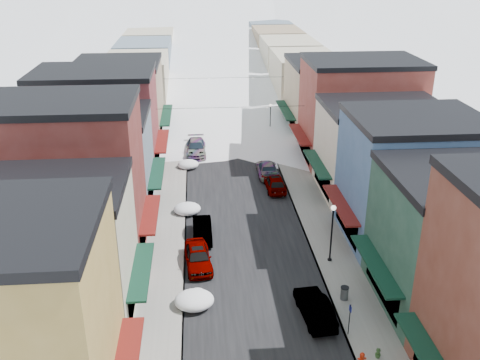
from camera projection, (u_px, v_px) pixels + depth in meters
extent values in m
cube|color=black|center=(222.00, 112.00, 79.54)|extent=(10.00, 160.00, 0.01)
cube|color=gray|center=(178.00, 112.00, 79.02)|extent=(3.20, 160.00, 0.15)
cube|color=gray|center=(266.00, 110.00, 80.00)|extent=(3.20, 160.00, 0.15)
cube|color=slate|center=(188.00, 112.00, 79.13)|extent=(0.10, 160.00, 0.15)
cube|color=slate|center=(256.00, 111.00, 79.89)|extent=(0.10, 160.00, 0.15)
cube|color=#A7863D|center=(1.00, 333.00, 25.09)|extent=(10.00, 8.50, 11.00)
cube|color=#BAB496|center=(49.00, 257.00, 33.27)|extent=(10.00, 8.00, 9.00)
cube|color=black|center=(38.00, 187.00, 31.40)|extent=(10.20, 8.20, 0.50)
cube|color=#0D3121|center=(141.00, 271.00, 34.20)|extent=(1.20, 6.80, 0.15)
cube|color=maroon|center=(66.00, 184.00, 39.97)|extent=(11.00, 8.00, 12.00)
cube|color=black|center=(54.00, 102.00, 37.51)|extent=(11.20, 8.20, 0.50)
cube|color=maroon|center=(150.00, 214.00, 41.53)|extent=(1.20, 6.80, 0.15)
cube|color=slate|center=(94.00, 164.00, 48.48)|extent=(10.00, 9.00, 8.50)
cube|color=black|center=(89.00, 116.00, 46.71)|extent=(10.20, 9.20, 0.50)
cube|color=#0D3121|center=(157.00, 173.00, 49.32)|extent=(1.20, 7.65, 0.15)
cube|color=maroon|center=(98.00, 124.00, 56.26)|extent=(12.00, 9.00, 10.50)
cube|color=black|center=(92.00, 72.00, 54.09)|extent=(12.20, 9.20, 0.50)
cube|color=maroon|center=(162.00, 141.00, 57.56)|extent=(1.20, 7.65, 0.15)
cube|color=#8F795E|center=(120.00, 104.00, 65.69)|extent=(10.00, 11.00, 9.50)
cube|color=black|center=(116.00, 63.00, 63.72)|extent=(10.20, 11.20, 0.50)
cube|color=#0D3121|center=(166.00, 115.00, 66.72)|extent=(1.20, 9.35, 0.15)
cube|color=#1F4033|center=(461.00, 243.00, 34.78)|extent=(10.00, 9.00, 9.00)
cube|color=black|center=(474.00, 176.00, 32.91)|extent=(10.20, 9.20, 0.50)
cube|color=#0D3121|center=(375.00, 264.00, 34.88)|extent=(1.20, 7.65, 0.15)
cube|color=#3C5B89|center=(411.00, 182.00, 42.83)|extent=(10.00, 9.00, 10.00)
cube|color=black|center=(419.00, 119.00, 40.76)|extent=(10.20, 9.20, 0.50)
cube|color=maroon|center=(340.00, 204.00, 43.12)|extent=(1.20, 7.65, 0.15)
cube|color=beige|center=(380.00, 152.00, 51.41)|extent=(11.00, 9.00, 8.50)
cube|color=black|center=(385.00, 106.00, 49.63)|extent=(11.20, 9.20, 0.50)
cube|color=#0D3121|center=(317.00, 164.00, 51.37)|extent=(1.20, 7.65, 0.15)
cube|color=maroon|center=(359.00, 113.00, 59.20)|extent=(12.00, 9.00, 11.00)
cube|color=black|center=(364.00, 61.00, 56.93)|extent=(12.20, 9.20, 0.50)
cube|color=maroon|center=(300.00, 134.00, 59.61)|extent=(1.20, 7.65, 0.15)
cube|color=tan|center=(329.00, 99.00, 68.68)|extent=(10.00, 11.00, 9.00)
cube|color=black|center=(331.00, 62.00, 66.80)|extent=(10.20, 11.20, 0.50)
cube|color=#0D3121|center=(285.00, 110.00, 68.77)|extent=(1.20, 9.35, 0.15)
cube|color=gray|center=(137.00, 84.00, 78.86)|extent=(9.00, 13.00, 8.00)
cube|color=gray|center=(304.00, 81.00, 80.73)|extent=(9.00, 13.00, 8.00)
cube|color=gray|center=(145.00, 65.00, 91.69)|extent=(9.00, 13.00, 8.00)
cube|color=gray|center=(289.00, 63.00, 93.55)|extent=(9.00, 13.00, 8.00)
cube|color=gray|center=(151.00, 51.00, 104.51)|extent=(9.00, 13.00, 8.00)
cube|color=gray|center=(277.00, 50.00, 106.38)|extent=(9.00, 13.00, 8.00)
cube|color=gray|center=(155.00, 40.00, 117.33)|extent=(9.00, 13.00, 8.00)
cube|color=gray|center=(268.00, 39.00, 119.20)|extent=(9.00, 13.00, 8.00)
cylinder|color=black|center=(231.00, 107.00, 58.78)|extent=(16.40, 0.04, 0.04)
cylinder|color=black|center=(224.00, 78.00, 72.52)|extent=(16.40, 0.04, 0.04)
imported|color=#95979C|center=(198.00, 257.00, 40.28)|extent=(2.37, 4.92, 1.62)
imported|color=black|center=(202.00, 230.00, 44.32)|extent=(1.61, 4.42, 1.45)
imported|color=#94969B|center=(196.00, 148.00, 62.64)|extent=(2.29, 5.61, 1.63)
imported|color=black|center=(315.00, 307.00, 34.60)|extent=(2.10, 4.87, 1.56)
imported|color=#909398|center=(275.00, 183.00, 53.25)|extent=(1.96, 4.67, 1.58)
imported|color=black|center=(267.00, 169.00, 56.79)|extent=(2.22, 5.22, 1.50)
imported|color=gray|center=(216.00, 108.00, 78.25)|extent=(2.10, 5.06, 1.72)
imported|color=#BBBBBD|center=(225.00, 98.00, 84.25)|extent=(3.14, 5.58, 1.47)
cylinder|color=red|center=(362.00, 360.00, 30.57)|extent=(0.26, 0.26, 0.66)
sphere|color=red|center=(362.00, 355.00, 30.42)|extent=(0.29, 0.29, 0.29)
cylinder|color=red|center=(362.00, 359.00, 30.53)|extent=(0.50, 0.11, 0.11)
cylinder|color=black|center=(349.00, 320.00, 32.71)|extent=(0.06, 0.06, 2.21)
cube|color=navy|center=(350.00, 309.00, 32.40)|extent=(0.07, 0.30, 0.40)
cylinder|color=#57595C|center=(344.00, 293.00, 36.32)|extent=(0.52, 0.52, 0.91)
cylinder|color=black|center=(345.00, 288.00, 36.13)|extent=(0.56, 0.56, 0.06)
cylinder|color=black|center=(330.00, 260.00, 41.06)|extent=(0.32, 0.32, 0.11)
cylinder|color=black|center=(331.00, 236.00, 40.23)|extent=(0.13, 0.13, 4.32)
sphere|color=white|center=(334.00, 208.00, 39.31)|extent=(0.39, 0.39, 0.39)
cylinder|color=black|center=(270.00, 134.00, 69.18)|extent=(0.28, 0.28, 0.09)
cylinder|color=black|center=(270.00, 121.00, 68.46)|extent=(0.11, 0.11, 3.78)
sphere|color=white|center=(271.00, 105.00, 67.66)|extent=(0.34, 0.34, 0.34)
imported|color=#335527|center=(378.00, 353.00, 31.13)|extent=(0.43, 0.43, 0.61)
ellipsoid|color=white|center=(194.00, 300.00, 35.68)|extent=(2.67, 2.26, 1.13)
ellipsoid|color=white|center=(197.00, 293.00, 36.90)|extent=(1.14, 1.03, 0.57)
ellipsoid|color=white|center=(187.00, 209.00, 48.45)|extent=(2.45, 2.07, 1.04)
ellipsoid|color=white|center=(190.00, 205.00, 49.66)|extent=(1.05, 0.94, 0.52)
ellipsoid|color=white|center=(188.00, 164.00, 58.63)|extent=(2.30, 1.95, 0.97)
ellipsoid|color=white|center=(190.00, 162.00, 59.84)|extent=(0.98, 0.89, 0.49)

